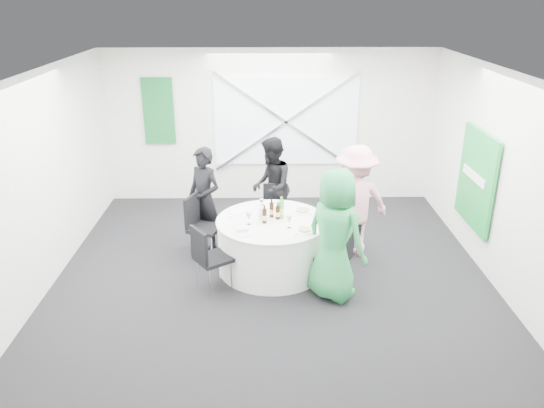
{
  "coord_description": "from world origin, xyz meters",
  "views": [
    {
      "loc": [
        -0.11,
        -6.53,
        3.73
      ],
      "look_at": [
        0.0,
        0.2,
        1.0
      ],
      "focal_mm": 35.0,
      "sensor_mm": 36.0,
      "label": 1
    }
  ],
  "objects_px": {
    "banquet_table": "(272,245)",
    "chair_back_right": "(348,224)",
    "person_woman_green": "(335,235)",
    "chair_back_left": "(200,222)",
    "chair_front_right": "(339,253)",
    "person_man_back_left": "(204,199)",
    "green_water_bottle": "(281,210)",
    "person_man_back": "(271,187)",
    "clear_water_bottle": "(262,214)",
    "person_woman_pink": "(355,202)",
    "chair_back": "(275,208)",
    "chair_front_left": "(207,254)"
  },
  "relations": [
    {
      "from": "chair_back",
      "to": "clear_water_bottle",
      "type": "distance_m",
      "value": 1.12
    },
    {
      "from": "chair_back_right",
      "to": "chair_front_right",
      "type": "height_order",
      "value": "chair_front_right"
    },
    {
      "from": "chair_back_left",
      "to": "chair_back_right",
      "type": "relative_size",
      "value": 1.12
    },
    {
      "from": "chair_front_left",
      "to": "chair_back_left",
      "type": "bearing_deg",
      "value": -23.16
    },
    {
      "from": "banquet_table",
      "to": "chair_front_left",
      "type": "bearing_deg",
      "value": -145.12
    },
    {
      "from": "banquet_table",
      "to": "person_woman_green",
      "type": "height_order",
      "value": "person_woman_green"
    },
    {
      "from": "chair_back_left",
      "to": "person_woman_pink",
      "type": "distance_m",
      "value": 2.29
    },
    {
      "from": "banquet_table",
      "to": "person_man_back",
      "type": "bearing_deg",
      "value": 89.55
    },
    {
      "from": "chair_front_left",
      "to": "person_man_back_left",
      "type": "height_order",
      "value": "person_man_back_left"
    },
    {
      "from": "person_man_back_left",
      "to": "clear_water_bottle",
      "type": "relative_size",
      "value": 5.92
    },
    {
      "from": "chair_back_right",
      "to": "chair_back",
      "type": "bearing_deg",
      "value": -140.11
    },
    {
      "from": "person_woman_green",
      "to": "person_man_back_left",
      "type": "bearing_deg",
      "value": 3.83
    },
    {
      "from": "person_woman_green",
      "to": "green_water_bottle",
      "type": "xyz_separation_m",
      "value": [
        -0.65,
        0.81,
        0.02
      ]
    },
    {
      "from": "clear_water_bottle",
      "to": "chair_back_left",
      "type": "bearing_deg",
      "value": 154.99
    },
    {
      "from": "chair_back",
      "to": "green_water_bottle",
      "type": "bearing_deg",
      "value": -82.43
    },
    {
      "from": "chair_back",
      "to": "banquet_table",
      "type": "bearing_deg",
      "value": -90.0
    },
    {
      "from": "banquet_table",
      "to": "chair_back",
      "type": "relative_size",
      "value": 1.77
    },
    {
      "from": "chair_front_left",
      "to": "green_water_bottle",
      "type": "height_order",
      "value": "green_water_bottle"
    },
    {
      "from": "person_woman_pink",
      "to": "green_water_bottle",
      "type": "relative_size",
      "value": 5.39
    },
    {
      "from": "chair_front_right",
      "to": "person_man_back_left",
      "type": "distance_m",
      "value": 2.29
    },
    {
      "from": "chair_back_left",
      "to": "chair_front_left",
      "type": "height_order",
      "value": "chair_back_left"
    },
    {
      "from": "chair_back_right",
      "to": "chair_front_left",
      "type": "bearing_deg",
      "value": -83.41
    },
    {
      "from": "chair_front_left",
      "to": "person_woman_pink",
      "type": "distance_m",
      "value": 2.32
    },
    {
      "from": "green_water_bottle",
      "to": "chair_front_right",
      "type": "bearing_deg",
      "value": -39.57
    },
    {
      "from": "chair_front_right",
      "to": "person_woman_green",
      "type": "height_order",
      "value": "person_woman_green"
    },
    {
      "from": "chair_back",
      "to": "clear_water_bottle",
      "type": "xyz_separation_m",
      "value": [
        -0.2,
        -1.05,
        0.35
      ]
    },
    {
      "from": "chair_front_right",
      "to": "green_water_bottle",
      "type": "relative_size",
      "value": 2.77
    },
    {
      "from": "banquet_table",
      "to": "person_man_back_left",
      "type": "distance_m",
      "value": 1.32
    },
    {
      "from": "chair_back_left",
      "to": "person_woman_green",
      "type": "bearing_deg",
      "value": -100.51
    },
    {
      "from": "person_man_back",
      "to": "clear_water_bottle",
      "type": "bearing_deg",
      "value": -6.46
    },
    {
      "from": "banquet_table",
      "to": "chair_back_right",
      "type": "relative_size",
      "value": 1.84
    },
    {
      "from": "chair_front_right",
      "to": "person_woman_green",
      "type": "bearing_deg",
      "value": 6.04
    },
    {
      "from": "chair_back_left",
      "to": "chair_back_right",
      "type": "distance_m",
      "value": 2.2
    },
    {
      "from": "person_man_back_left",
      "to": "person_man_back",
      "type": "distance_m",
      "value": 1.14
    },
    {
      "from": "banquet_table",
      "to": "chair_front_left",
      "type": "relative_size",
      "value": 1.7
    },
    {
      "from": "person_man_back_left",
      "to": "clear_water_bottle",
      "type": "distance_m",
      "value": 1.15
    },
    {
      "from": "chair_front_left",
      "to": "green_water_bottle",
      "type": "distance_m",
      "value": 1.24
    },
    {
      "from": "banquet_table",
      "to": "person_man_back",
      "type": "distance_m",
      "value": 1.3
    },
    {
      "from": "banquet_table",
      "to": "person_woman_pink",
      "type": "bearing_deg",
      "value": 18.94
    },
    {
      "from": "chair_back_left",
      "to": "chair_front_right",
      "type": "distance_m",
      "value": 2.15
    },
    {
      "from": "person_woman_pink",
      "to": "person_man_back",
      "type": "bearing_deg",
      "value": -53.02
    },
    {
      "from": "chair_front_right",
      "to": "person_woman_green",
      "type": "xyz_separation_m",
      "value": [
        -0.09,
        -0.19,
        0.36
      ]
    },
    {
      "from": "green_water_bottle",
      "to": "person_man_back",
      "type": "bearing_deg",
      "value": 96.01
    },
    {
      "from": "chair_back_right",
      "to": "person_woman_green",
      "type": "distance_m",
      "value": 1.27
    },
    {
      "from": "chair_back_left",
      "to": "banquet_table",
      "type": "bearing_deg",
      "value": -90.0
    },
    {
      "from": "chair_back",
      "to": "chair_front_right",
      "type": "height_order",
      "value": "chair_back"
    },
    {
      "from": "green_water_bottle",
      "to": "person_woman_green",
      "type": "bearing_deg",
      "value": -51.12
    },
    {
      "from": "person_man_back",
      "to": "clear_water_bottle",
      "type": "distance_m",
      "value": 1.26
    },
    {
      "from": "banquet_table",
      "to": "green_water_bottle",
      "type": "xyz_separation_m",
      "value": [
        0.13,
        0.07,
        0.51
      ]
    },
    {
      "from": "chair_back_right",
      "to": "person_man_back",
      "type": "xyz_separation_m",
      "value": [
        -1.13,
        0.81,
        0.31
      ]
    }
  ]
}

